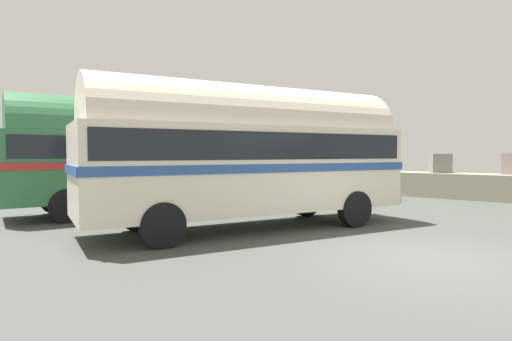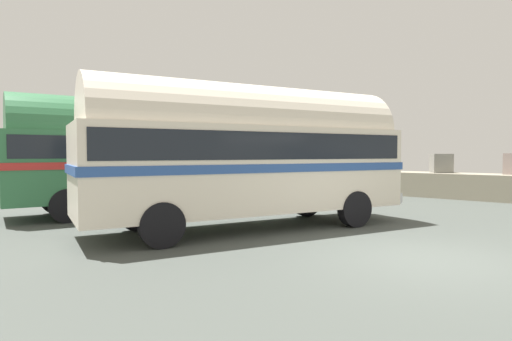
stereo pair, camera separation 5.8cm
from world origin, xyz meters
The scene contains 3 objects.
ground centered at (0.00, 0.00, 0.01)m, with size 32.00×26.00×0.02m.
vintage_coach centered at (-4.54, 0.16, 2.05)m, with size 5.31×8.87×3.70m.
second_coach centered at (-9.37, 0.36, 2.05)m, with size 4.80×8.91×3.70m.
Camera 1 is at (2.59, -7.97, 1.98)m, focal length 29.48 mm.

